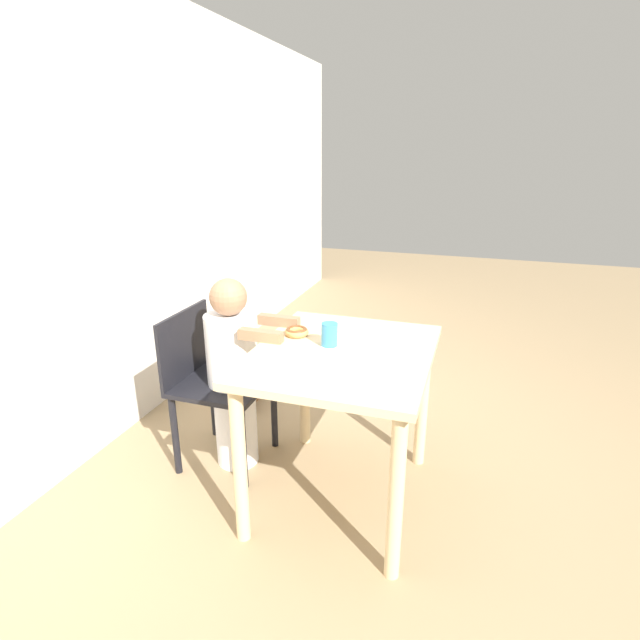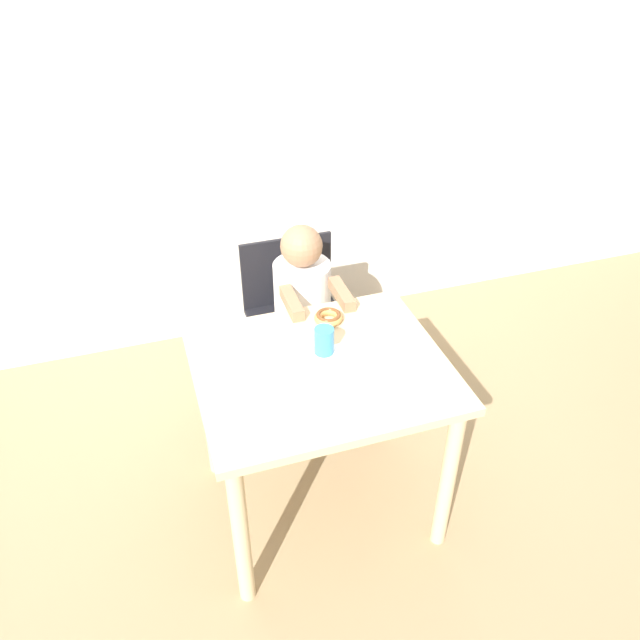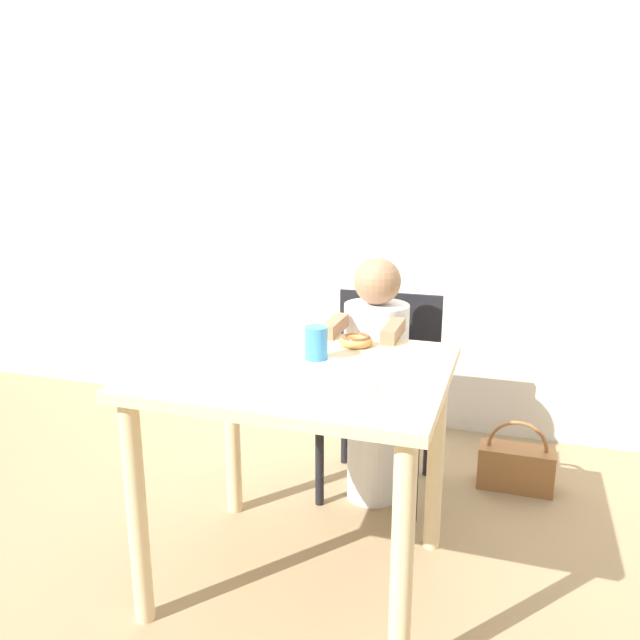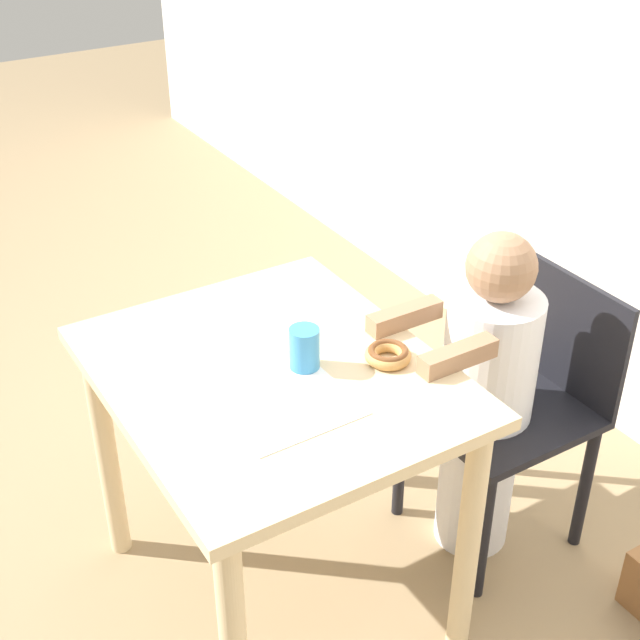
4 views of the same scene
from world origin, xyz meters
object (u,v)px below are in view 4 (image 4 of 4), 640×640
chair (515,401)px  child_figure (484,399)px  donut (388,354)px  cup (304,349)px

chair → child_figure: child_figure is taller
chair → donut: 0.57m
chair → child_figure: bearing=-90.0°
child_figure → chair: bearing=90.0°
chair → child_figure: (-0.00, -0.12, 0.05)m
child_figure → donut: size_ratio=8.90×
child_figure → donut: child_figure is taller
child_figure → cup: bearing=-98.0°
donut → cup: 0.21m
donut → cup: cup is taller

